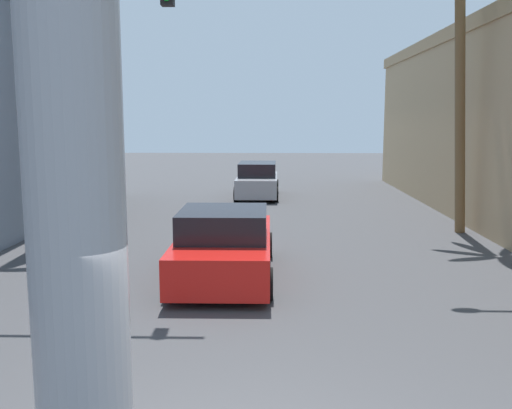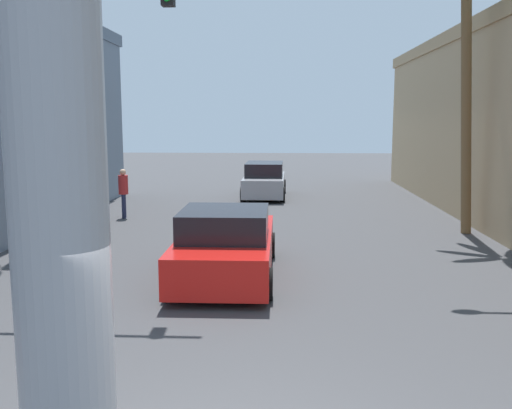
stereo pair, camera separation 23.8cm
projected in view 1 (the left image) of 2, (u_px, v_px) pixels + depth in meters
ground_plane at (260, 248)px, 15.58m from camera, size 87.79×87.79×0.00m
street_lamp at (512, 88)px, 12.25m from camera, size 2.48×0.28×6.82m
traffic_light_mast at (27, 65)px, 10.94m from camera, size 5.00×0.32×6.49m
car_lead at (225, 246)px, 12.65m from camera, size 2.14×4.93×1.56m
car_far at (257, 181)px, 25.62m from camera, size 1.94×4.40×1.56m
palm_tree_mid_right at (463, 49)px, 16.83m from camera, size 3.26×3.24×8.20m
palm_tree_mid_left at (40, 62)px, 15.76m from camera, size 2.59×2.52×8.80m
pedestrian_far_left at (117, 190)px, 20.02m from camera, size 0.40×0.40×1.75m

